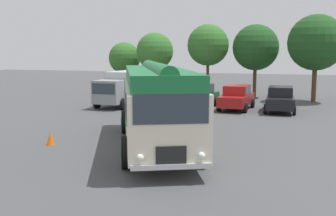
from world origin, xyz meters
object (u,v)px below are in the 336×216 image
(vintage_bus, at_px, (156,101))
(car_near_left, at_px, (157,95))
(car_mid_left, at_px, (198,96))
(car_far_right, at_px, (280,99))
(traffic_cone, at_px, (51,138))
(box_van, at_px, (124,87))
(car_mid_right, at_px, (237,97))

(vintage_bus, relative_size, car_near_left, 2.30)
(car_near_left, height_order, car_mid_left, same)
(car_far_right, relative_size, traffic_cone, 7.78)
(car_far_right, bearing_deg, traffic_cone, -123.02)
(vintage_bus, bearing_deg, traffic_cone, -162.76)
(car_far_right, distance_m, box_van, 11.20)
(vintage_bus, relative_size, car_mid_left, 2.31)
(car_far_right, height_order, traffic_cone, car_far_right)
(car_mid_right, xyz_separation_m, traffic_cone, (-5.64, -13.16, -0.57))
(car_mid_right, bearing_deg, box_van, -176.14)
(car_near_left, bearing_deg, car_mid_right, 4.69)
(car_near_left, xyz_separation_m, traffic_cone, (0.07, -12.69, -0.57))
(car_mid_left, xyz_separation_m, car_mid_right, (2.73, -0.05, 0.00))
(car_mid_right, bearing_deg, traffic_cone, -113.22)
(car_mid_right, xyz_separation_m, car_far_right, (2.89, -0.03, 0.00))
(car_mid_left, relative_size, traffic_cone, 7.99)
(car_near_left, distance_m, car_far_right, 8.62)
(box_van, height_order, traffic_cone, box_van)
(vintage_bus, xyz_separation_m, car_mid_right, (1.37, 11.83, -1.05))
(car_far_right, height_order, box_van, box_van)
(vintage_bus, height_order, car_mid_right, vintage_bus)
(vintage_bus, distance_m, traffic_cone, 4.76)
(car_near_left, xyz_separation_m, box_van, (-2.57, -0.09, 0.52))
(car_mid_left, bearing_deg, box_van, -173.75)
(traffic_cone, bearing_deg, car_far_right, 56.98)
(car_mid_left, distance_m, box_van, 5.61)
(car_near_left, height_order, car_mid_right, same)
(box_van, xyz_separation_m, traffic_cone, (2.65, -12.60, -1.09))
(car_mid_right, bearing_deg, car_far_right, -0.67)
(box_van, bearing_deg, car_mid_right, 3.86)
(vintage_bus, relative_size, traffic_cone, 18.43)
(box_van, distance_m, traffic_cone, 12.92)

